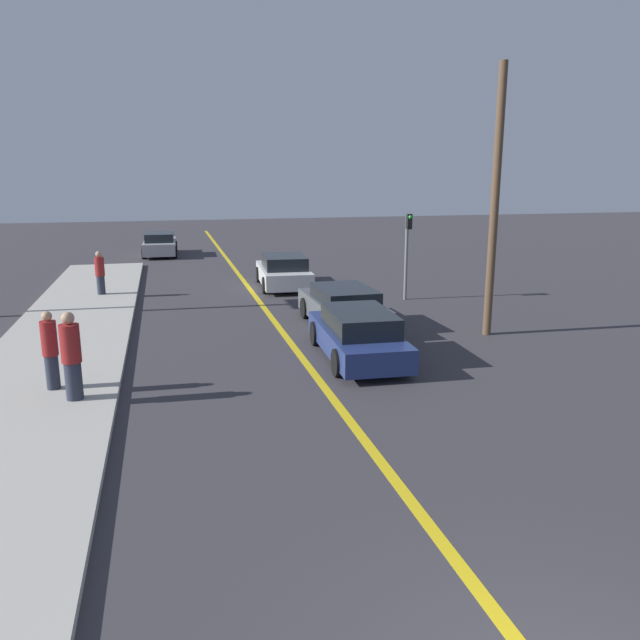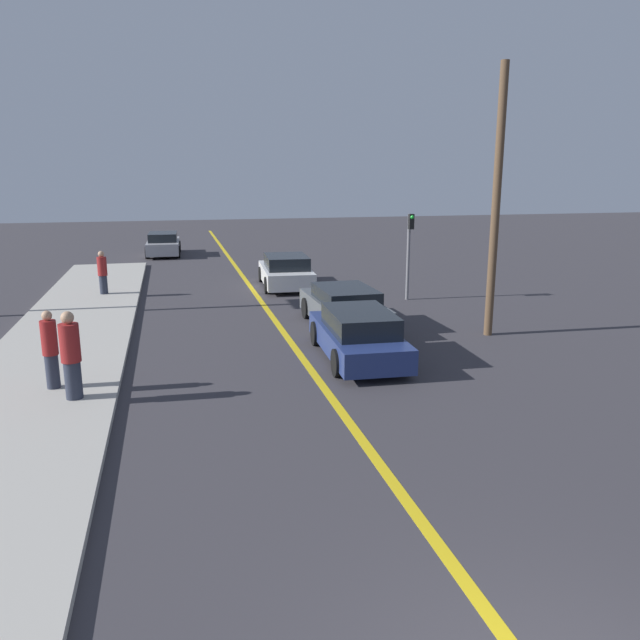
% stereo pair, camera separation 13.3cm
% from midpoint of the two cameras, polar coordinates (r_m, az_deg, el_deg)
% --- Properties ---
extents(road_center_line, '(0.20, 60.00, 0.01)m').
position_cam_midpoint_polar(road_center_line, '(22.40, -4.90, 1.25)').
color(road_center_line, gold).
rests_on(road_center_line, ground_plane).
extents(sidewalk_left, '(3.49, 29.38, 0.14)m').
position_cam_midpoint_polar(sidewalk_left, '(19.15, -21.94, -1.58)').
color(sidewalk_left, '#ADA89E').
rests_on(sidewalk_left, ground_plane).
extents(car_near_right_lane, '(2.00, 4.55, 1.30)m').
position_cam_midpoint_polar(car_near_right_lane, '(16.02, 3.72, -1.36)').
color(car_near_right_lane, navy).
rests_on(car_near_right_lane, ground_plane).
extents(car_ahead_center, '(1.99, 4.46, 1.27)m').
position_cam_midpoint_polar(car_ahead_center, '(19.28, 2.41, 1.20)').
color(car_ahead_center, '#4C5156').
rests_on(car_ahead_center, ground_plane).
extents(car_far_distant, '(2.21, 4.47, 1.35)m').
position_cam_midpoint_polar(car_far_distant, '(26.03, -3.00, 4.44)').
color(car_far_distant, silver).
rests_on(car_far_distant, ground_plane).
extents(car_parked_left_lot, '(1.99, 4.44, 1.31)m').
position_cam_midpoint_polar(car_parked_left_lot, '(37.13, -14.03, 6.75)').
color(car_parked_left_lot, '#9E9EA3').
rests_on(car_parked_left_lot, ground_plane).
extents(pedestrian_near_curb, '(0.40, 0.40, 1.84)m').
position_cam_midpoint_polar(pedestrian_near_curb, '(13.65, -21.56, -3.04)').
color(pedestrian_near_curb, '#282D3D').
rests_on(pedestrian_near_curb, sidewalk_left).
extents(pedestrian_mid_group, '(0.33, 0.33, 1.71)m').
position_cam_midpoint_polar(pedestrian_mid_group, '(14.50, -23.20, -2.49)').
color(pedestrian_mid_group, '#282D3D').
rests_on(pedestrian_mid_group, sidewalk_left).
extents(pedestrian_far_standing, '(0.35, 0.35, 1.64)m').
position_cam_midpoint_polar(pedestrian_far_standing, '(25.13, -19.12, 4.12)').
color(pedestrian_far_standing, '#282D3D').
rests_on(pedestrian_far_standing, sidewalk_left).
extents(traffic_light, '(0.18, 0.40, 3.21)m').
position_cam_midpoint_polar(traffic_light, '(23.40, 8.31, 6.69)').
color(traffic_light, slate).
rests_on(traffic_light, ground_plane).
extents(utility_pole, '(0.24, 0.24, 7.62)m').
position_cam_midpoint_polar(utility_pole, '(18.57, 15.99, 10.15)').
color(utility_pole, brown).
rests_on(utility_pole, ground_plane).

